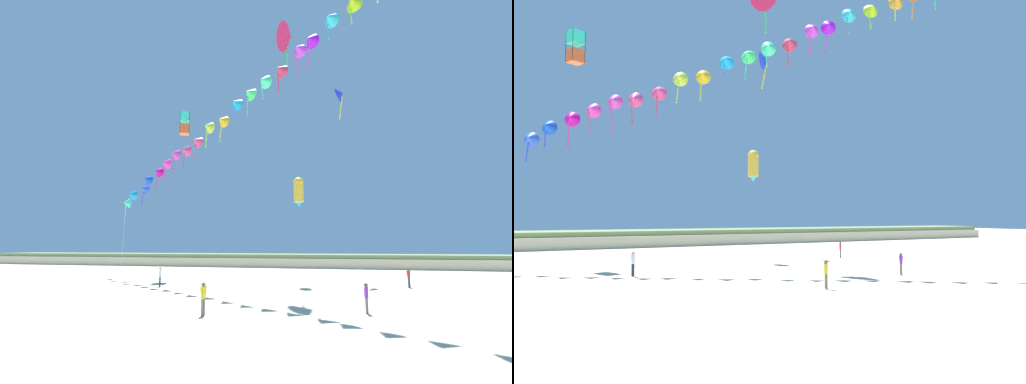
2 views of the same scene
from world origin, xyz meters
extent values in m
plane|color=beige|center=(0.00, 0.00, 0.00)|extent=(240.00, 240.00, 0.00)
cube|color=beige|center=(0.00, 46.37, 0.72)|extent=(120.00, 10.70, 1.44)
cube|color=#7A8E56|center=(0.00, 46.37, 1.65)|extent=(120.00, 9.10, 0.82)
cylinder|color=#282D4C|center=(-8.57, 13.92, 0.41)|extent=(0.12, 0.12, 0.81)
cylinder|color=#282D4C|center=(-8.62, 14.06, 0.41)|extent=(0.12, 0.12, 0.81)
cylinder|color=white|center=(-8.59, 13.99, 1.10)|extent=(0.21, 0.21, 0.58)
cylinder|color=white|center=(-8.53, 13.82, 1.15)|extent=(0.14, 0.21, 0.55)
cylinder|color=white|center=(-8.65, 14.17, 1.15)|extent=(0.14, 0.21, 0.55)
sphere|color=tan|center=(-8.59, 13.99, 1.51)|extent=(0.22, 0.22, 0.22)
cylinder|color=#474C56|center=(11.28, 18.42, 0.39)|extent=(0.11, 0.11, 0.78)
cylinder|color=#474C56|center=(11.19, 18.32, 0.39)|extent=(0.11, 0.11, 0.78)
cylinder|color=red|center=(11.23, 18.37, 1.05)|extent=(0.20, 0.20, 0.55)
cylinder|color=red|center=(11.35, 18.50, 1.09)|extent=(0.18, 0.19, 0.52)
cylinder|color=red|center=(11.11, 18.24, 1.09)|extent=(0.18, 0.19, 0.52)
sphere|color=brown|center=(11.23, 18.37, 1.44)|extent=(0.21, 0.21, 0.21)
cylinder|color=#726656|center=(-0.53, 3.76, 0.39)|extent=(0.11, 0.11, 0.79)
cylinder|color=#726656|center=(-0.50, 3.90, 0.39)|extent=(0.11, 0.11, 0.79)
cylinder|color=yellow|center=(-0.52, 3.83, 1.07)|extent=(0.21, 0.21, 0.56)
cylinder|color=yellow|center=(-0.55, 3.66, 1.11)|extent=(0.12, 0.20, 0.53)
cylinder|color=yellow|center=(-0.48, 4.01, 1.11)|extent=(0.12, 0.20, 0.53)
sphere|color=brown|center=(-0.52, 3.83, 1.46)|extent=(0.21, 0.21, 0.21)
cylinder|color=#726656|center=(7.16, 6.22, 0.37)|extent=(0.11, 0.11, 0.75)
cylinder|color=#726656|center=(7.20, 6.35, 0.37)|extent=(0.11, 0.11, 0.75)
cylinder|color=purple|center=(7.18, 6.28, 1.01)|extent=(0.20, 0.20, 0.53)
cylinder|color=purple|center=(7.13, 6.12, 1.05)|extent=(0.12, 0.19, 0.50)
cylinder|color=purple|center=(7.23, 6.45, 1.05)|extent=(0.12, 0.19, 0.50)
sphere|color=brown|center=(7.18, 6.28, 1.38)|extent=(0.20, 0.20, 0.20)
cone|color=blue|center=(-14.74, 20.59, 9.54)|extent=(1.33, 1.18, 1.17)
cylinder|color=#393BE5|center=(-14.87, 20.66, 8.56)|extent=(0.21, 0.11, 1.52)
cone|color=blue|center=(-13.63, 19.41, 10.32)|extent=(1.38, 1.28, 1.20)
cylinder|color=#393FE5|center=(-13.77, 19.48, 9.45)|extent=(0.17, 0.18, 1.32)
cone|color=#C10996|center=(-12.14, 18.91, 10.98)|extent=(1.31, 1.13, 1.16)
cylinder|color=#E53993|center=(-12.27, 18.98, 9.68)|extent=(0.16, 0.25, 2.16)
cone|color=#E734B1|center=(-10.84, 18.09, 11.57)|extent=(1.35, 1.25, 1.16)
cylinder|color=#E53987|center=(-10.98, 18.15, 10.57)|extent=(0.20, 0.18, 1.58)
cone|color=#C63AB1|center=(-9.47, 17.32, 12.21)|extent=(1.34, 1.21, 1.15)
cylinder|color=#E539A2|center=(-9.61, 17.39, 10.94)|extent=(0.25, 0.25, 2.10)
cone|color=#CC3B82|center=(-8.13, 16.83, 12.37)|extent=(1.30, 1.15, 1.10)
cylinder|color=#E53964|center=(-8.27, 16.90, 11.26)|extent=(0.11, 0.24, 1.79)
cone|color=#D7387C|center=(-6.57, 15.94, 12.91)|extent=(1.35, 1.25, 1.23)
cylinder|color=#E53959|center=(-6.70, 16.01, 11.87)|extent=(0.11, 0.14, 1.65)
cone|color=#AFCF38|center=(-5.23, 15.31, 13.94)|extent=(1.33, 1.17, 1.14)
cylinder|color=#97E539|center=(-5.37, 15.38, 12.89)|extent=(0.21, 0.24, 1.67)
cone|color=gold|center=(-3.68, 14.74, 14.17)|extent=(1.34, 1.21, 1.18)
cylinder|color=yellow|center=(-3.81, 14.81, 13.12)|extent=(0.18, 0.22, 1.67)
cone|color=#13A1ED|center=(-2.19, 13.94, 15.28)|extent=(1.41, 1.33, 1.22)
cylinder|color=#3980E5|center=(-2.32, 14.01, 14.36)|extent=(0.14, 0.12, 1.39)
cone|color=#3AE46C|center=(-0.81, 13.14, 15.66)|extent=(1.41, 1.36, 1.21)
cylinder|color=#39E595|center=(-0.94, 13.21, 14.63)|extent=(0.17, 0.21, 1.63)
cone|color=#37EAA3|center=(0.56, 12.53, 16.26)|extent=(1.31, 1.14, 1.12)
cylinder|color=#39E5C9|center=(0.43, 12.60, 15.41)|extent=(0.23, 0.09, 1.26)
cone|color=#C52D52|center=(1.99, 11.88, 16.66)|extent=(1.40, 1.32, 1.21)
cylinder|color=#E53939|center=(1.86, 11.95, 15.65)|extent=(0.14, 0.22, 1.59)
cone|color=#C339D7|center=(3.50, 11.16, 17.72)|extent=(1.33, 1.17, 1.16)
cylinder|color=#E539D2|center=(3.37, 11.23, 16.63)|extent=(0.26, 0.27, 1.74)
cone|color=#940FE0|center=(4.44, 10.45, 17.86)|extent=(1.32, 1.20, 1.11)
cylinder|color=#D039E5|center=(4.31, 10.52, 16.63)|extent=(0.27, 0.24, 2.02)
cone|color=#26B7D2|center=(5.86, 9.79, 18.83)|extent=(1.33, 1.19, 1.14)
cylinder|color=#39A1E5|center=(5.73, 9.85, 17.95)|extent=(0.10, 0.23, 1.31)
cone|color=#9CD219|center=(7.38, 9.08, 19.25)|extent=(1.35, 1.24, 1.21)
cylinder|color=#8AE539|center=(7.24, 9.15, 18.35)|extent=(0.14, 0.23, 1.36)
cone|color=gold|center=(8.90, 8.07, 19.76)|extent=(1.33, 1.18, 1.15)
cylinder|color=yellow|center=(8.77, 8.14, 18.90)|extent=(0.20, 0.21, 1.27)
cylinder|color=gold|center=(10.18, 7.78, 19.43)|extent=(0.29, 0.09, 1.84)
cone|color=#1C35EA|center=(6.53, 24.86, 20.06)|extent=(1.55, 2.05, 1.91)
cone|color=yellow|center=(6.53, 24.86, 20.08)|extent=(0.89, 1.14, 1.06)
cylinder|color=yellow|center=(6.53, 24.86, 18.44)|extent=(0.49, 0.50, 2.67)
cylinder|color=yellow|center=(2.39, 18.85, 8.28)|extent=(1.27, 1.26, 1.95)
sphere|color=yellow|center=(2.39, 18.85, 9.15)|extent=(0.95, 0.95, 0.95)
cone|color=#2DB8E5|center=(2.39, 18.85, 7.21)|extent=(1.13, 1.13, 0.73)
sphere|color=black|center=(2.39, 18.85, 9.42)|extent=(0.20, 0.20, 0.20)
cylinder|color=#2DE54F|center=(2.00, 15.73, 20.15)|extent=(0.16, 0.19, 2.71)
cube|color=#E45829|center=(-11.61, 23.59, 17.03)|extent=(1.43, 1.43, 1.08)
cube|color=#2DE5B9|center=(-11.61, 23.59, 18.61)|extent=(1.43, 1.43, 1.08)
cylinder|color=black|center=(-11.35, 24.30, 17.82)|extent=(0.04, 0.04, 2.66)
cylinder|color=black|center=(-12.32, 23.85, 17.82)|extent=(0.04, 0.04, 2.66)
cylinder|color=black|center=(-11.87, 22.88, 17.82)|extent=(0.04, 0.04, 2.66)
cylinder|color=black|center=(-10.89, 23.33, 17.82)|extent=(0.04, 0.04, 2.66)
camera|label=1|loc=(6.12, -12.16, 3.27)|focal=24.00mm
camera|label=2|loc=(-14.62, -16.46, 3.87)|focal=32.00mm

